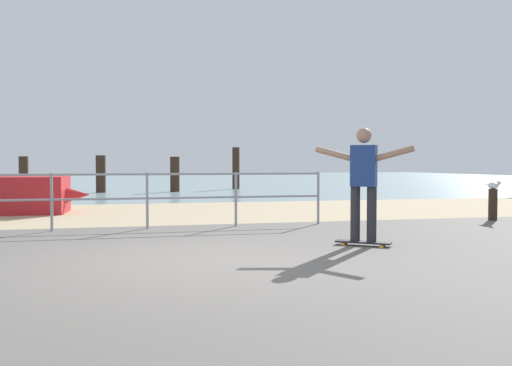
{
  "coord_description": "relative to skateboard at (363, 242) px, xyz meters",
  "views": [
    {
      "loc": [
        -0.85,
        -6.82,
        1.22
      ],
      "look_at": [
        1.29,
        2.0,
        0.9
      ],
      "focal_mm": 39.26,
      "sensor_mm": 36.0,
      "label": 1
    }
  ],
  "objects": [
    {
      "name": "railing_fence",
      "position": [
        -4.62,
        2.91,
        0.63
      ],
      "size": [
        10.02,
        0.05,
        1.05
      ],
      "color": "gray",
      "rests_on": "ground"
    },
    {
      "name": "beach_strip",
      "position": [
        -2.58,
        6.31,
        -0.07
      ],
      "size": [
        24.0,
        6.0,
        0.04
      ],
      "primitive_type": "cube",
      "color": "tan",
      "rests_on": "ground"
    },
    {
      "name": "skateboard",
      "position": [
        0.0,
        0.0,
        0.0
      ],
      "size": [
        0.76,
        0.64,
        0.08
      ],
      "color": "black",
      "rests_on": "ground"
    },
    {
      "name": "groyne_post_2",
      "position": [
        -1.21,
        16.08,
        0.68
      ],
      "size": [
        0.39,
        0.39,
        1.49
      ],
      "primitive_type": "cylinder",
      "color": "#332319",
      "rests_on": "ground"
    },
    {
      "name": "sea_surface",
      "position": [
        -2.58,
        34.31,
        -0.07
      ],
      "size": [
        72.0,
        50.0,
        0.04
      ],
      "primitive_type": "cube",
      "color": "#849EA3",
      "rests_on": "ground"
    },
    {
      "name": "groyne_post_0",
      "position": [
        -7.22,
        16.52,
        0.68
      ],
      "size": [
        0.37,
        0.37,
        1.49
      ],
      "primitive_type": "cylinder",
      "color": "#332319",
      "rests_on": "ground"
    },
    {
      "name": "seagull",
      "position": [
        4.17,
        2.68,
        0.69
      ],
      "size": [
        0.15,
        0.49,
        0.18
      ],
      "color": "white",
      "rests_on": "bollard_short"
    },
    {
      "name": "skateboarder",
      "position": [
        -0.0,
        -0.0,
        0.95
      ],
      "size": [
        1.22,
        0.93,
        1.65
      ],
      "color": "#26262B",
      "rests_on": "skateboard"
    },
    {
      "name": "groyne_post_1",
      "position": [
        -4.22,
        16.15,
        0.7
      ],
      "size": [
        0.39,
        0.39,
        1.54
      ],
      "primitive_type": "cylinder",
      "color": "#332319",
      "rests_on": "ground"
    },
    {
      "name": "groyne_post_3",
      "position": [
        1.79,
        17.96,
        0.91
      ],
      "size": [
        0.33,
        0.33,
        1.95
      ],
      "primitive_type": "cylinder",
      "color": "#332319",
      "rests_on": "ground"
    },
    {
      "name": "bollard_short",
      "position": [
        4.17,
        2.7,
        0.27
      ],
      "size": [
        0.18,
        0.18,
        0.68
      ],
      "primitive_type": "cylinder",
      "color": "#332319",
      "rests_on": "ground"
    },
    {
      "name": "ground_plane",
      "position": [
        -2.58,
        -1.69,
        -0.07
      ],
      "size": [
        24.0,
        10.0,
        0.04
      ],
      "primitive_type": "cube",
      "color": "#605B56",
      "rests_on": "ground"
    }
  ]
}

